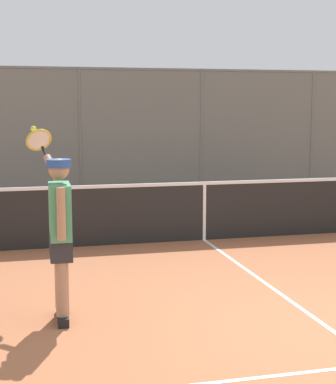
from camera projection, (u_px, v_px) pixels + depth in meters
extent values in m
plane|color=#A8603D|center=(336.00, 333.00, 5.90)|extent=(60.00, 60.00, 0.00)
cube|color=white|center=(264.00, 282.00, 7.61)|extent=(0.05, 5.04, 0.01)
cylinder|color=slate|center=(312.00, 131.00, 15.74)|extent=(0.07, 0.07, 3.08)
cylinder|color=slate|center=(201.00, 132.00, 15.03)|extent=(0.07, 0.07, 3.08)
cylinder|color=slate|center=(80.00, 134.00, 14.33)|extent=(0.07, 0.07, 3.08)
cylinder|color=slate|center=(142.00, 69.00, 14.47)|extent=(14.84, 0.05, 0.05)
cube|color=slate|center=(142.00, 133.00, 14.68)|extent=(14.84, 0.02, 3.08)
cube|color=#2D6B33|center=(137.00, 134.00, 15.31)|extent=(17.84, 0.90, 2.99)
cube|color=silver|center=(144.00, 194.00, 14.71)|extent=(15.84, 0.18, 0.15)
cube|color=black|center=(204.00, 212.00, 9.97)|extent=(10.00, 0.02, 0.91)
cube|color=white|center=(204.00, 183.00, 9.90)|extent=(10.00, 0.04, 0.05)
cube|color=white|center=(204.00, 212.00, 9.97)|extent=(0.05, 0.04, 0.91)
cube|color=black|center=(63.00, 320.00, 6.14)|extent=(0.12, 0.26, 0.09)
cylinder|color=#A87A5B|center=(62.00, 279.00, 6.08)|extent=(0.13, 0.13, 0.77)
cube|color=black|center=(62.00, 312.00, 6.39)|extent=(0.12, 0.26, 0.09)
cylinder|color=#A87A5B|center=(61.00, 272.00, 6.33)|extent=(0.13, 0.13, 0.77)
cube|color=#28282D|center=(61.00, 246.00, 6.16)|extent=(0.23, 0.41, 0.26)
cube|color=#4C9E6B|center=(60.00, 211.00, 6.11)|extent=(0.22, 0.48, 0.55)
cylinder|color=#A87A5B|center=(61.00, 214.00, 5.83)|extent=(0.08, 0.08, 0.51)
cylinder|color=#A87A5B|center=(52.00, 169.00, 6.48)|extent=(0.19, 0.38, 0.29)
sphere|color=#A87A5B|center=(59.00, 169.00, 6.05)|extent=(0.21, 0.21, 0.21)
cylinder|color=#284C93|center=(59.00, 163.00, 6.05)|extent=(0.25, 0.25, 0.08)
cube|color=#284C93|center=(58.00, 165.00, 6.16)|extent=(0.18, 0.20, 0.02)
cylinder|color=black|center=(45.00, 152.00, 6.66)|extent=(0.08, 0.17, 0.13)
torus|color=gold|center=(39.00, 140.00, 6.81)|extent=(0.33, 0.26, 0.26)
cylinder|color=silver|center=(39.00, 140.00, 6.81)|extent=(0.28, 0.20, 0.21)
sphere|color=#C1D138|center=(33.00, 129.00, 6.94)|extent=(0.07, 0.07, 0.07)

